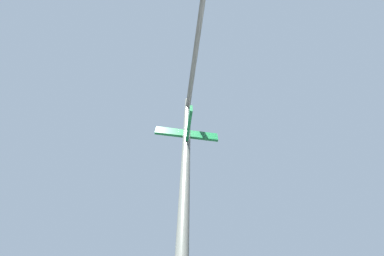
# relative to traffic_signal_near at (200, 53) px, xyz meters

# --- Properties ---
(traffic_signal_near) EXTENTS (2.52, 2.98, 6.22)m
(traffic_signal_near) POSITION_rel_traffic_signal_near_xyz_m (0.00, 0.00, 0.00)
(traffic_signal_near) COLOR #474C47
(traffic_signal_near) RESTS_ON ground_plane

